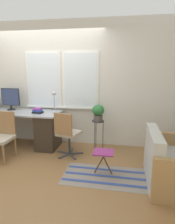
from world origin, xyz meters
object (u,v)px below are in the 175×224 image
at_px(monitor, 10,98).
at_px(couch_loveseat, 172,166).
at_px(desk_chair_wooden, 2,135).
at_px(potted_plant, 98,112).
at_px(keyboard, 1,112).
at_px(desk_lamp, 54,97).
at_px(office_chair_swivel, 67,133).
at_px(plant_stand, 98,124).
at_px(book_stack, 38,111).
at_px(folding_stool, 103,154).
at_px(mouse, 13,112).

relative_size(monitor, couch_loveseat, 0.43).
xyz_separation_m(desk_chair_wooden, potted_plant, (1.75, 0.72, 0.36)).
relative_size(keyboard, desk_lamp, 0.78).
distance_m(office_chair_swivel, couch_loveseat, 1.92).
height_order(keyboard, desk_chair_wooden, desk_chair_wooden).
bearing_deg(monitor, office_chair_swivel, -18.52).
height_order(desk_lamp, potted_plant, desk_lamp).
distance_m(desk_chair_wooden, office_chair_swivel, 1.25).
bearing_deg(desk_chair_wooden, monitor, 107.54).
relative_size(desk_lamp, plant_stand, 0.69).
distance_m(keyboard, office_chair_swivel, 1.52).
distance_m(book_stack, folding_stool, 1.76).
height_order(monitor, desk_chair_wooden, monitor).
distance_m(desk_lamp, desk_chair_wooden, 1.27).
distance_m(mouse, desk_lamp, 0.91).
bearing_deg(potted_plant, mouse, -171.92).
height_order(book_stack, office_chair_swivel, office_chair_swivel).
xyz_separation_m(book_stack, couch_loveseat, (2.53, -0.89, -0.55)).
relative_size(monitor, mouse, 7.34).
distance_m(monitor, keyboard, 0.41).
xyz_separation_m(monitor, potted_plant, (1.99, -0.06, -0.21)).
height_order(mouse, potted_plant, potted_plant).
height_order(potted_plant, folding_stool, potted_plant).
relative_size(office_chair_swivel, folding_stool, 2.26).
relative_size(plant_stand, potted_plant, 1.93).
distance_m(desk_lamp, couch_loveseat, 2.59).
height_order(office_chair_swivel, potted_plant, potted_plant).
bearing_deg(office_chair_swivel, book_stack, -5.81).
height_order(couch_loveseat, potted_plant, potted_plant).
relative_size(office_chair_swivel, plant_stand, 1.40).
distance_m(office_chair_swivel, potted_plant, 0.77).
distance_m(mouse, folding_stool, 2.15).
bearing_deg(mouse, desk_chair_wooden, -89.19).
bearing_deg(office_chair_swivel, mouse, 7.21).
xyz_separation_m(mouse, desk_lamp, (0.81, 0.27, 0.31)).
distance_m(mouse, plant_stand, 1.79).
bearing_deg(book_stack, couch_loveseat, -19.31).
xyz_separation_m(desk_lamp, plant_stand, (0.95, -0.02, -0.54)).
xyz_separation_m(office_chair_swivel, couch_loveseat, (1.81, -0.61, -0.21)).
bearing_deg(desk_chair_wooden, office_chair_swivel, 14.77).
bearing_deg(monitor, desk_lamp, -2.29).
distance_m(keyboard, desk_lamp, 1.16).
bearing_deg(desk_lamp, couch_loveseat, -25.38).
relative_size(desk_chair_wooden, plant_stand, 1.39).
relative_size(book_stack, folding_stool, 0.58).
height_order(monitor, mouse, monitor).
xyz_separation_m(monitor, office_chair_swivel, (1.44, -0.48, -0.55)).
bearing_deg(keyboard, desk_chair_wooden, -59.44).
relative_size(desk_lamp, couch_loveseat, 0.39).
bearing_deg(potted_plant, monitor, 178.27).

